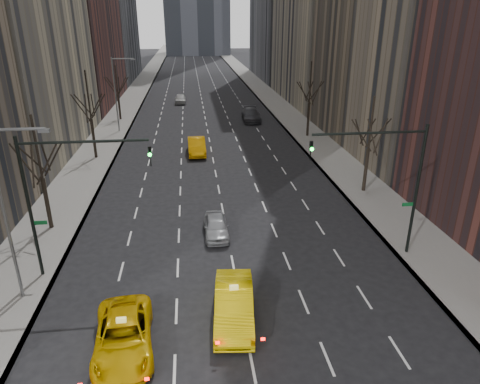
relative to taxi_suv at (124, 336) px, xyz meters
name	(u,v)px	position (x,y,z in m)	size (l,w,h in m)	color
sidewalk_left	(133,98)	(-6.81, 64.43, -0.67)	(4.50, 320.00, 0.15)	slate
sidewalk_right	(267,95)	(17.69, 64.43, -0.67)	(4.50, 320.00, 0.15)	slate
tree_lw_b	(43,179)	(-6.56, 12.43, 2.97)	(3.36, 3.50, 7.82)	black
tree_lw_c	(91,120)	(-6.56, 28.43, 3.29)	(3.36, 3.50, 8.74)	black
tree_lw_d	(118,95)	(-6.56, 46.43, 2.82)	(3.36, 3.50, 7.36)	black
tree_rw_b	(368,149)	(17.44, 16.43, 2.97)	(3.36, 3.50, 7.82)	black
tree_rw_c	(309,104)	(17.44, 34.43, 3.29)	(3.36, 3.50, 8.74)	black
traffic_mast_left	(59,185)	(-3.67, 6.43, 4.74)	(6.69, 0.39, 8.00)	black
traffic_mast_right	(392,171)	(14.55, 6.43, 4.74)	(6.69, 0.39, 8.00)	black
streetlight_near	(9,199)	(-5.40, 4.43, 4.87)	(2.83, 0.22, 9.00)	slate
streetlight_far	(118,87)	(-5.40, 39.43, 4.87)	(2.83, 0.22, 9.00)	slate
taxi_suv	(124,336)	(0.00, 0.00, 0.00)	(2.47, 5.35, 1.49)	#DAA704
taxi_sedan	(234,304)	(4.99, 1.49, 0.11)	(1.81, 5.18, 1.71)	yellow
silver_sedan_ahead	(216,226)	(4.68, 10.21, -0.08)	(1.58, 3.92, 1.33)	#929499
far_taxi	(197,146)	(3.84, 28.86, 0.11)	(1.80, 5.16, 1.70)	#FFA505
far_suv_grey	(251,115)	(11.78, 43.67, 0.11)	(2.40, 5.91, 1.71)	#2F2F34
far_car_white	(180,99)	(1.76, 58.34, 0.01)	(1.78, 4.42, 1.51)	#BABABA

